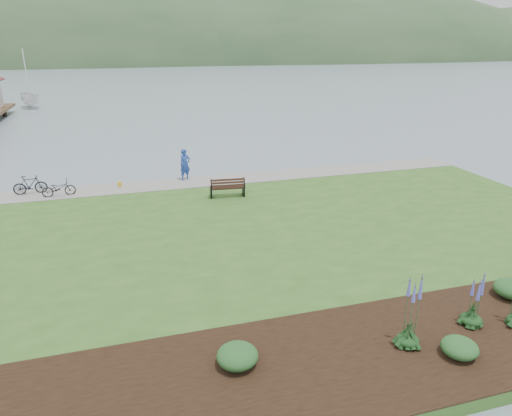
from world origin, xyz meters
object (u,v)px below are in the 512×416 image
Objects in this scene: bicycle_a at (59,188)px; park_bench at (228,187)px; person at (185,162)px; sailboat at (32,108)px.

park_bench is at bearing -113.20° from bicycle_a.
park_bench is at bearing -88.84° from person.
person is 6.97m from bicycle_a.
sailboat is (-15.93, 42.90, -0.95)m from park_bench.
person reaches higher than park_bench.
park_bench is 0.08× the size of sailboat.
park_bench is 45.77m from sailboat.
park_bench is at bearing -88.85° from sailboat.
sailboat reaches higher than bicycle_a.
park_bench is 0.84× the size of person.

